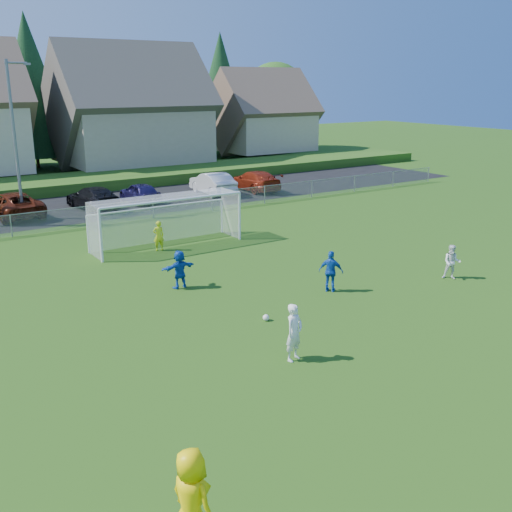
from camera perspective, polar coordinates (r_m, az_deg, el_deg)
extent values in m
plane|color=#193D0C|center=(17.75, 14.71, -10.44)|extent=(160.00, 160.00, 0.00)
plane|color=black|center=(40.45, -15.54, 4.57)|extent=(60.00, 60.00, 0.00)
cube|color=#1E420F|center=(47.47, -18.49, 6.48)|extent=(70.00, 6.00, 0.80)
sphere|color=white|center=(20.43, 0.95, -5.89)|extent=(0.22, 0.22, 0.22)
imported|color=#FFD905|center=(11.10, -6.15, -22.07)|extent=(0.82, 1.06, 1.91)
imported|color=white|center=(17.44, 3.65, -7.27)|extent=(0.72, 0.59, 1.72)
imported|color=white|center=(25.74, 18.16, -0.56)|extent=(0.86, 0.88, 1.43)
imported|color=#1247AA|center=(23.16, 7.15, -1.47)|extent=(0.90, 0.98, 1.61)
imported|color=#1247AA|center=(23.58, -7.30, -1.26)|extent=(1.43, 0.50, 1.52)
imported|color=yellow|center=(28.99, -9.26, 1.92)|extent=(0.57, 0.42, 1.45)
imported|color=#4F1809|center=(38.69, -22.21, 4.56)|extent=(3.02, 5.59, 1.49)
imported|color=black|center=(39.58, -15.27, 5.38)|extent=(2.50, 5.05, 1.41)
imported|color=#16123F|center=(40.85, -10.99, 5.94)|extent=(1.72, 4.02, 1.35)
imported|color=silver|center=(43.32, -4.15, 6.92)|extent=(1.99, 4.87, 1.57)
imported|color=maroon|center=(44.67, -0.15, 7.19)|extent=(2.22, 5.13, 1.47)
cylinder|color=white|center=(27.48, -14.58, 1.87)|extent=(0.12, 0.12, 2.44)
cylinder|color=white|center=(30.54, -1.58, 3.82)|extent=(0.12, 0.12, 2.44)
cylinder|color=white|center=(28.57, -7.83, 5.30)|extent=(7.30, 0.12, 0.12)
cylinder|color=white|center=(29.22, -15.72, 1.98)|extent=(0.08, 0.08, 1.80)
cylinder|color=white|center=(32.11, -3.28, 3.84)|extent=(0.08, 0.08, 1.80)
cylinder|color=white|center=(30.29, -9.29, 4.63)|extent=(7.30, 0.08, 0.08)
cube|color=silver|center=(30.48, -9.21, 2.97)|extent=(7.30, 0.02, 1.80)
cube|color=silver|center=(28.31, -15.19, 2.24)|extent=(0.02, 1.80, 2.44)
cube|color=silver|center=(31.29, -2.45, 4.11)|extent=(0.02, 1.80, 2.44)
cube|color=silver|center=(29.37, -8.61, 5.56)|extent=(7.30, 1.80, 0.02)
cube|color=gray|center=(35.13, -12.80, 5.00)|extent=(52.00, 0.03, 0.03)
cube|color=gray|center=(35.24, -12.74, 4.08)|extent=(52.00, 0.02, 1.14)
cylinder|color=gray|center=(35.24, -12.74, 4.08)|extent=(0.06, 0.06, 1.20)
cylinder|color=gray|center=(50.50, 16.11, 7.46)|extent=(0.06, 0.06, 1.20)
cylinder|color=slate|center=(37.23, -21.97, 10.04)|extent=(0.18, 0.18, 9.00)
cylinder|color=slate|center=(37.20, -21.92, 16.70)|extent=(1.20, 0.12, 0.12)
cube|color=slate|center=(37.33, -20.98, 16.71)|extent=(0.36, 0.18, 0.12)
cube|color=tan|center=(56.58, -11.80, 11.40)|extent=(12.00, 10.00, 5.00)
pyramid|color=#4C473F|center=(56.51, -12.29, 19.51)|extent=(13.20, 11.00, 5.52)
cube|color=tan|center=(64.59, 0.54, 11.86)|extent=(9.00, 8.00, 4.00)
pyramid|color=brown|center=(64.41, 0.56, 17.56)|extent=(9.90, 8.80, 4.41)
cylinder|color=#382616|center=(60.41, -20.06, 8.48)|extent=(0.30, 0.30, 1.20)
cone|color=#143819|center=(59.98, -20.71, 15.00)|extent=(7.28, 7.28, 12.60)
cylinder|color=#382616|center=(65.20, -11.96, 10.83)|extent=(0.36, 0.36, 3.96)
sphere|color=#2B5B19|center=(64.95, -12.22, 15.08)|extent=(8.36, 8.36, 8.36)
cylinder|color=#382616|center=(67.94, -3.29, 10.19)|extent=(0.30, 0.30, 1.20)
cone|color=#143819|center=(67.56, -3.38, 15.64)|extent=(6.76, 6.76, 11.70)
cylinder|color=#382616|center=(72.99, 1.82, 11.58)|extent=(0.36, 0.36, 3.60)
sphere|color=#2B5B19|center=(72.76, 1.85, 15.03)|extent=(7.60, 7.60, 7.60)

